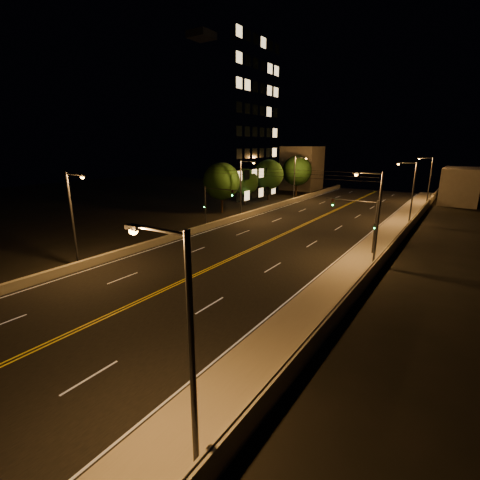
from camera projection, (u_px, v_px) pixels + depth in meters
The scene contains 25 objects.
ground at pixel (10, 362), 17.45m from camera, with size 160.00×160.00×0.00m, color black.
road at pixel (234, 257), 33.53m from camera, with size 18.00×120.00×0.02m, color black.
sidewalk at pixel (345, 279), 27.75m from camera, with size 3.60×120.00×0.30m, color #9D9583.
curb at pixel (323, 275), 28.76m from camera, with size 0.14×120.00×0.15m, color #9D9583.
parapet_wall at pixel (368, 275), 26.70m from camera, with size 0.30×120.00×1.00m, color #A49F89.
jersey_barrier at pixel (165, 240), 38.37m from camera, with size 0.45×120.00×0.74m, color #A49F89.
distant_building_right at pixel (460, 186), 62.80m from camera, with size 6.00×10.00×6.45m, color gray.
distant_building_left at pixel (302, 168), 82.38m from camera, with size 8.00×8.00×10.03m, color gray.
parapet_rail at pixel (368, 269), 26.56m from camera, with size 0.06×0.06×120.00m, color black.
lane_markings at pixel (234, 257), 33.46m from camera, with size 17.32×116.00×0.00m.
streetlight_0 at pixel (184, 340), 10.49m from camera, with size 2.55×0.28×8.31m.
streetlight_1 at pixel (375, 212), 30.00m from camera, with size 2.55×0.28×8.31m.
streetlight_2 at pixel (411, 189), 46.10m from camera, with size 2.55×0.28×8.31m.
streetlight_3 at pixel (428, 177), 62.34m from camera, with size 2.55×0.28×8.31m.
streetlight_4 at pixel (74, 213), 29.63m from camera, with size 2.55×0.28×8.31m.
streetlight_5 at pixel (242, 184), 50.86m from camera, with size 2.55×0.28×8.31m.
streetlight_6 at pixel (296, 175), 65.83m from camera, with size 2.55×0.28×8.31m.
traffic_signal_right at pixel (364, 220), 33.61m from camera, with size 5.11×0.31×5.44m.
traffic_signal_left at pixel (212, 202), 43.52m from camera, with size 5.11×0.31×5.44m.
overhead_wires at pixel (281, 173), 39.19m from camera, with size 22.00×0.03×0.83m.
building_tower at pixel (204, 123), 65.58m from camera, with size 24.00×15.00×29.80m.
tree_0 at pixel (222, 181), 54.19m from camera, with size 5.79×5.79×7.84m.
tree_1 at pixel (245, 182), 61.61m from camera, with size 4.75×4.75×6.44m.
tree_2 at pixel (269, 175), 66.67m from camera, with size 5.72×5.72×7.75m.
tree_3 at pixel (297, 171), 71.78m from camera, with size 6.10×6.10×8.27m.
Camera 1 is at (18.05, -6.27, 10.56)m, focal length 26.00 mm.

